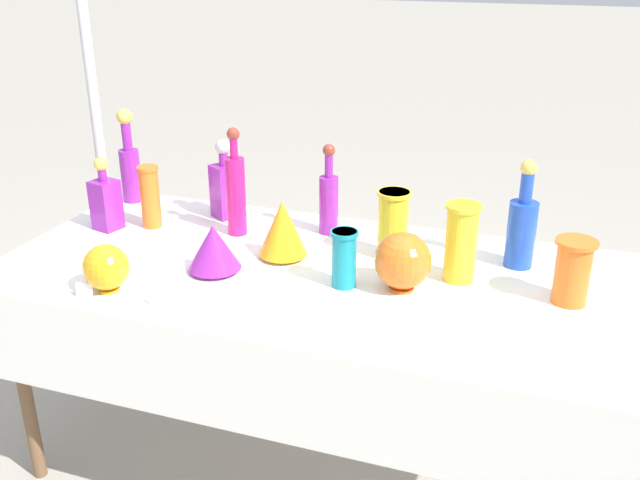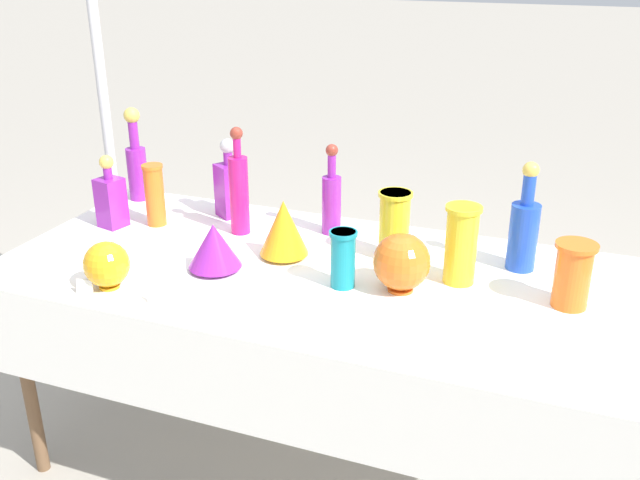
{
  "view_description": "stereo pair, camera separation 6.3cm",
  "coord_description": "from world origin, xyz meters",
  "views": [
    {
      "loc": [
        0.65,
        -1.87,
        1.7
      ],
      "look_at": [
        0.0,
        0.0,
        0.86
      ],
      "focal_mm": 40.0,
      "sensor_mm": 36.0,
      "label": 1
    },
    {
      "loc": [
        0.71,
        -1.85,
        1.7
      ],
      "look_at": [
        0.0,
        0.0,
        0.86
      ],
      "focal_mm": 40.0,
      "sensor_mm": 36.0,
      "label": 2
    }
  ],
  "objects": [
    {
      "name": "ground_plane",
      "position": [
        0.0,
        0.0,
        0.0
      ],
      "size": [
        40.0,
        40.0,
        0.0
      ],
      "primitive_type": "plane",
      "color": "#A0998C"
    },
    {
      "name": "display_table",
      "position": [
        0.0,
        -0.03,
        0.7
      ],
      "size": [
        1.99,
        0.91,
        0.76
      ],
      "color": "white",
      "rests_on": "ground"
    },
    {
      "name": "tall_bottle_0",
      "position": [
        -0.37,
        0.19,
        0.91
      ],
      "size": [
        0.07,
        0.07,
        0.37
      ],
      "color": "#C61972",
      "rests_on": "display_table"
    },
    {
      "name": "tall_bottle_1",
      "position": [
        -0.07,
        0.3,
        0.88
      ],
      "size": [
        0.07,
        0.07,
        0.32
      ],
      "color": "purple",
      "rests_on": "display_table"
    },
    {
      "name": "tall_bottle_2",
      "position": [
        0.57,
        0.23,
        0.89
      ],
      "size": [
        0.09,
        0.09,
        0.34
      ],
      "color": "blue",
      "rests_on": "display_table"
    },
    {
      "name": "tall_bottle_3",
      "position": [
        -0.89,
        0.36,
        0.91
      ],
      "size": [
        0.08,
        0.08,
        0.36
      ],
      "color": "purple",
      "rests_on": "display_table"
    },
    {
      "name": "square_decanter_0",
      "position": [
        -0.81,
        0.08,
        0.86
      ],
      "size": [
        0.1,
        0.1,
        0.26
      ],
      "color": "purple",
      "rests_on": "display_table"
    },
    {
      "name": "square_decanter_1",
      "position": [
        -0.47,
        0.32,
        0.88
      ],
      "size": [
        0.12,
        0.12,
        0.29
      ],
      "color": "purple",
      "rests_on": "display_table"
    },
    {
      "name": "slender_vase_0",
      "position": [
        0.73,
        0.03,
        0.86
      ],
      "size": [
        0.11,
        0.11,
        0.19
      ],
      "color": "orange",
      "rests_on": "display_table"
    },
    {
      "name": "slender_vase_1",
      "position": [
        0.1,
        -0.08,
        0.85
      ],
      "size": [
        0.08,
        0.08,
        0.17
      ],
      "color": "teal",
      "rests_on": "display_table"
    },
    {
      "name": "slender_vase_2",
      "position": [
        0.41,
        0.07,
        0.89
      ],
      "size": [
        0.11,
        0.11,
        0.24
      ],
      "color": "yellow",
      "rests_on": "display_table"
    },
    {
      "name": "slender_vase_3",
      "position": [
        -0.68,
        0.15,
        0.88
      ],
      "size": [
        0.07,
        0.07,
        0.22
      ],
      "color": "orange",
      "rests_on": "display_table"
    },
    {
      "name": "slender_vase_4",
      "position": [
        0.18,
        0.17,
        0.88
      ],
      "size": [
        0.11,
        0.11,
        0.22
      ],
      "color": "yellow",
      "rests_on": "display_table"
    },
    {
      "name": "fluted_vase_0",
      "position": [
        -0.3,
        -0.11,
        0.84
      ],
      "size": [
        0.16,
        0.16,
        0.15
      ],
      "color": "purple",
      "rests_on": "display_table"
    },
    {
      "name": "fluted_vase_1",
      "position": [
        -0.14,
        0.05,
        0.86
      ],
      "size": [
        0.16,
        0.16,
        0.19
      ],
      "color": "orange",
      "rests_on": "display_table"
    },
    {
      "name": "round_bowl_0",
      "position": [
        -0.53,
        -0.33,
        0.83
      ],
      "size": [
        0.13,
        0.13,
        0.14
      ],
      "color": "orange",
      "rests_on": "display_table"
    },
    {
      "name": "round_bowl_1",
      "position": [
        0.27,
        -0.05,
        0.85
      ],
      "size": [
        0.17,
        0.17,
        0.17
      ],
      "color": "orange",
      "rests_on": "display_table"
    },
    {
      "name": "price_tag_left",
      "position": [
        -0.57,
        -0.39,
        0.78
      ],
      "size": [
        0.05,
        0.03,
        0.04
      ],
      "primitive_type": "cube",
      "rotation": [
        -0.21,
        0.0,
        0.28
      ],
      "color": "white",
      "rests_on": "display_table"
    },
    {
      "name": "price_tag_center",
      "position": [
        -0.35,
        -0.37,
        0.78
      ],
      "size": [
        0.05,
        0.03,
        0.05
      ],
      "primitive_type": "cube",
      "rotation": [
        -0.21,
        0.0,
        -0.23
      ],
      "color": "white",
      "rests_on": "display_table"
    },
    {
      "name": "cardboard_box_behind_left",
      "position": [
        -0.39,
        1.23,
        0.13
      ],
      "size": [
        0.55,
        0.48,
        0.35
      ],
      "color": "tan",
      "rests_on": "ground"
    },
    {
      "name": "canopy_pole",
      "position": [
        -1.21,
        0.62,
        1.09
      ],
      "size": [
        0.18,
        0.18,
        2.71
      ],
      "color": "silver",
      "rests_on": "ground"
    }
  ]
}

